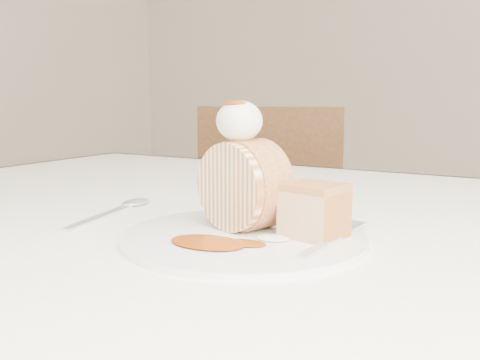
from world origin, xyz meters
The scene contains 10 objects.
table centered at (0.00, 0.20, 0.66)m, with size 1.40×0.90×0.75m.
chair_far centered at (-0.43, 1.06, 0.49)m, with size 0.52×0.52×0.87m.
plate centered at (0.01, 0.08, 0.75)m, with size 0.25×0.25×0.01m, color white.
roulade_slice centered at (0.00, 0.10, 0.80)m, with size 0.09×0.09×0.05m, color beige.
cake_chunk centered at (0.08, 0.10, 0.78)m, with size 0.06×0.05×0.05m, color #D1874F.
whipped_cream centered at (0.00, 0.09, 0.87)m, with size 0.05×0.05×0.04m, color white.
caramel_drizzle centered at (0.00, 0.09, 0.89)m, with size 0.02×0.02×0.01m, color #8A3305.
caramel_pool centered at (0.00, 0.03, 0.76)m, with size 0.08×0.05×0.00m, color #8A3305, non-canonical shape.
fork centered at (0.10, 0.08, 0.76)m, with size 0.02×0.15×0.00m, color silver.
spoon centered at (-0.18, 0.07, 0.75)m, with size 0.02×0.16×0.00m, color silver.
Camera 1 is at (0.27, -0.38, 0.89)m, focal length 40.00 mm.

